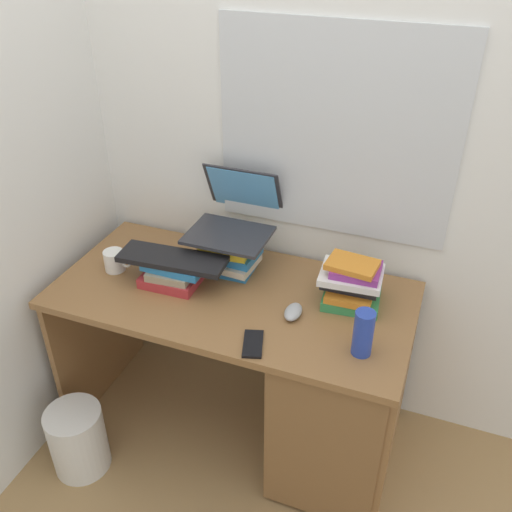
{
  "coord_description": "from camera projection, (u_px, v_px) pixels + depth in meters",
  "views": [
    {
      "loc": [
        0.71,
        -1.6,
        2.03
      ],
      "look_at": [
        0.09,
        0.01,
        0.92
      ],
      "focal_mm": 39.6,
      "sensor_mm": 36.0,
      "label": 1
    }
  ],
  "objects": [
    {
      "name": "keyboard",
      "position": [
        172.0,
        259.0,
        2.16
      ],
      "size": [
        0.43,
        0.17,
        0.02
      ],
      "primitive_type": "cube",
      "rotation": [
        0.0,
        0.0,
        0.07
      ],
      "color": "black",
      "rests_on": "book_stack_keyboard_riser"
    },
    {
      "name": "book_stack_keyboard_riser",
      "position": [
        173.0,
        273.0,
        2.19
      ],
      "size": [
        0.25,
        0.17,
        0.1
      ],
      "color": "#B22D33",
      "rests_on": "desk"
    },
    {
      "name": "water_bottle",
      "position": [
        363.0,
        333.0,
        1.84
      ],
      "size": [
        0.07,
        0.07,
        0.17
      ],
      "primitive_type": "cylinder",
      "color": "#263FA5",
      "rests_on": "desk"
    },
    {
      "name": "cell_phone",
      "position": [
        253.0,
        344.0,
        1.91
      ],
      "size": [
        0.1,
        0.15,
        0.01
      ],
      "primitive_type": "cube",
      "rotation": [
        0.0,
        0.0,
        0.3
      ],
      "color": "black",
      "rests_on": "desk"
    },
    {
      "name": "laptop",
      "position": [
        235.0,
        216.0,
        2.25
      ],
      "size": [
        0.32,
        0.35,
        0.24
      ],
      "color": "#2D2D33",
      "rests_on": "book_stack_tall"
    },
    {
      "name": "book_stack_tall",
      "position": [
        229.0,
        252.0,
        2.27
      ],
      "size": [
        0.24,
        0.21,
        0.15
      ],
      "color": "#2672B2",
      "rests_on": "desk"
    },
    {
      "name": "ground_plane",
      "position": [
        236.0,
        423.0,
        2.57
      ],
      "size": [
        6.0,
        6.0,
        0.0
      ],
      "primitive_type": "plane",
      "color": "#9E7A4C"
    },
    {
      "name": "book_stack_side",
      "position": [
        352.0,
        283.0,
        2.08
      ],
      "size": [
        0.24,
        0.2,
        0.18
      ],
      "color": "#338C4C",
      "rests_on": "desk"
    },
    {
      "name": "desk",
      "position": [
        313.0,
        383.0,
        2.23
      ],
      "size": [
        1.38,
        0.67,
        0.74
      ],
      "color": "olive",
      "rests_on": "ground"
    },
    {
      "name": "mug",
      "position": [
        115.0,
        261.0,
        2.28
      ],
      "size": [
        0.12,
        0.08,
        0.09
      ],
      "color": "white",
      "rests_on": "desk"
    },
    {
      "name": "wall_left",
      "position": [
        39.0,
        127.0,
        2.1
      ],
      "size": [
        0.05,
        6.0,
        2.6
      ],
      "primitive_type": "cube",
      "color": "silver",
      "rests_on": "ground"
    },
    {
      "name": "wall_back",
      "position": [
        268.0,
        120.0,
        2.17
      ],
      "size": [
        6.0,
        0.06,
        2.6
      ],
      "color": "white",
      "rests_on": "ground"
    },
    {
      "name": "wastebasket",
      "position": [
        78.0,
        439.0,
        2.31
      ],
      "size": [
        0.23,
        0.23,
        0.3
      ],
      "primitive_type": "cylinder",
      "color": "silver",
      "rests_on": "ground"
    },
    {
      "name": "computer_mouse",
      "position": [
        293.0,
        312.0,
        2.04
      ],
      "size": [
        0.06,
        0.1,
        0.04
      ],
      "primitive_type": "ellipsoid",
      "color": "#A5A8AD",
      "rests_on": "desk"
    }
  ]
}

